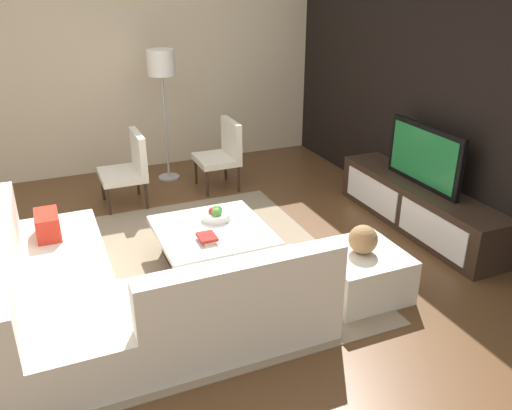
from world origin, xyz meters
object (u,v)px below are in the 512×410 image
Objects in this scene: ottoman at (360,273)px; book_stack at (207,238)px; fruit_bowl at (216,215)px; decorative_ball at (363,239)px; sectional_couch at (120,295)px; floor_lamp at (161,70)px; accent_chair_near at (130,165)px; media_console at (417,206)px; television at (424,156)px; coffee_table at (213,246)px; accent_chair_far at (223,150)px.

ottoman is 1.37m from book_stack.
book_stack is (0.39, -0.22, -0.02)m from fruit_bowl.
decorative_ball reaches higher than book_stack.
floor_lamp is at bearing 159.24° from sectional_couch.
floor_lamp is at bearing -166.41° from decorative_ball.
sectional_couch reaches higher than fruit_bowl.
accent_chair_near is 3.54× the size of decorative_ball.
ottoman is 2.50× the size of fruit_bowl.
decorative_ball reaches higher than media_console.
television reaches higher than book_stack.
sectional_couch is 1.33m from fruit_bowl.
media_console is 0.95× the size of sectional_couch.
accent_chair_near is 3.07m from decorative_ball.
fruit_bowl is at bearing -2.33° from floor_lamp.
media_console is 3.19× the size of ottoman.
accent_chair_near reaches higher than decorative_ball.
coffee_table is at bearing 151.20° from book_stack.
floor_lamp is 3.61m from decorative_ball.
television is at bearing 87.51° from coffee_table.
accent_chair_near is at bearing 167.23° from sectional_couch.
floor_lamp is 1.26m from accent_chair_far.
media_console is at bearing -90.00° from television.
media_console is at bearing 123.58° from ottoman.
sectional_couch is 2.71× the size of accent_chair_far.
sectional_couch is 0.94m from book_stack.
accent_chair_far is at bearing -142.14° from television.
sectional_couch is 2.28× the size of coffee_table.
floor_lamp is at bearing 173.35° from book_stack.
media_console is 11.42× the size of book_stack.
sectional_couch is 1.14m from coffee_table.
ottoman is (0.85, -1.29, -0.05)m from media_console.
television is 2.50m from accent_chair_far.
decorative_ball is at bearing 79.92° from sectional_couch.
book_stack is (0.21, -0.12, 0.21)m from coffee_table.
floor_lamp reaches higher than television.
decorative_ball is 1.35m from book_stack.
book_stack is (-0.74, -1.13, -0.11)m from decorative_ball.
fruit_bowl is 1.14× the size of decorative_ball.
fruit_bowl is at bearing 150.96° from book_stack.
accent_chair_near is at bearing -152.17° from ottoman.
coffee_table is at bearing -92.49° from media_console.
floor_lamp is (-0.67, 0.62, 0.96)m from accent_chair_near.
television reaches higher than coffee_table.
ottoman is 0.80× the size of accent_chair_far.
media_console is 7.97× the size of fruit_bowl.
sectional_couch is 1.39× the size of floor_lamp.
decorative_ball is at bearing 38.86° from fruit_bowl.
accent_chair_near reaches higher than media_console.
television is at bearing 82.81° from fruit_bowl.
accent_chair_far is (-2.46, 1.74, 0.22)m from sectional_couch.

